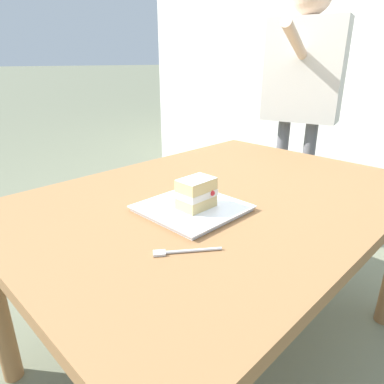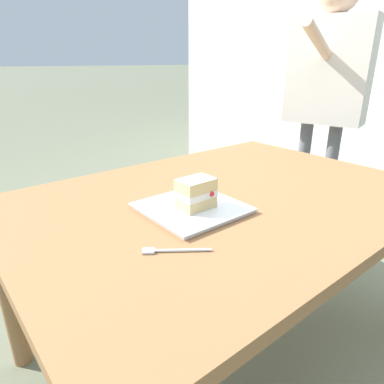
# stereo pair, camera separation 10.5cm
# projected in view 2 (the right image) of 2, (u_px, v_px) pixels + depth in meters

# --- Properties ---
(ground_plane) EXTENTS (160.00, 160.00, 0.00)m
(ground_plane) POSITION_uv_depth(u_px,v_px,m) (220.00, 347.00, 1.46)
(ground_plane) COLOR #6D725A
(patio_table) EXTENTS (1.45, 1.03, 0.70)m
(patio_table) POSITION_uv_depth(u_px,v_px,m) (225.00, 216.00, 1.24)
(patio_table) COLOR olive
(patio_table) RESTS_ON ground
(dessert_plate) EXTENTS (0.29, 0.29, 0.02)m
(dessert_plate) POSITION_uv_depth(u_px,v_px,m) (192.00, 208.00, 1.07)
(dessert_plate) COLOR white
(dessert_plate) RESTS_ON patio_table
(cake_slice) EXTENTS (0.11, 0.09, 0.09)m
(cake_slice) POSITION_uv_depth(u_px,v_px,m) (196.00, 193.00, 1.04)
(cake_slice) COLOR #E0C17A
(cake_slice) RESTS_ON dessert_plate
(dessert_fork) EXTENTS (0.15, 0.11, 0.01)m
(dessert_fork) POSITION_uv_depth(u_px,v_px,m) (172.00, 250.00, 0.84)
(dessert_fork) COLOR silver
(dessert_fork) RESTS_ON patio_table
(diner_person) EXTENTS (0.60, 0.47, 1.59)m
(diner_person) POSITION_uv_depth(u_px,v_px,m) (328.00, 77.00, 1.92)
(diner_person) COLOR slate
(diner_person) RESTS_ON ground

